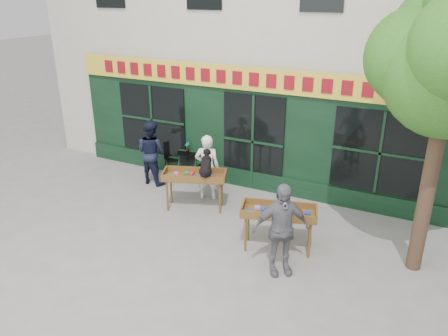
{
  "coord_description": "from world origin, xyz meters",
  "views": [
    {
      "loc": [
        4.17,
        -7.84,
        5.06
      ],
      "look_at": [
        0.04,
        0.5,
        1.26
      ],
      "focal_mm": 35.0,
      "sensor_mm": 36.0,
      "label": 1
    }
  ],
  "objects": [
    {
      "name": "woman",
      "position": [
        -0.81,
        1.24,
        0.86
      ],
      "size": [
        0.73,
        0.61,
        1.73
      ],
      "primitive_type": "imported",
      "rotation": [
        0.0,
        0.0,
        3.49
      ],
      "color": "white",
      "rests_on": "ground"
    },
    {
      "name": "bistro_table",
      "position": [
        -1.97,
        2.2,
        0.54
      ],
      "size": [
        0.6,
        0.6,
        0.76
      ],
      "color": "black",
      "rests_on": "ground"
    },
    {
      "name": "man_right",
      "position": [
        1.97,
        -1.01,
        0.93
      ],
      "size": [
        1.15,
        1.0,
        1.86
      ],
      "primitive_type": "imported",
      "rotation": [
        0.0,
        0.0,
        0.62
      ],
      "color": "slate",
      "rests_on": "ground"
    },
    {
      "name": "bistro_chair_left",
      "position": [
        -2.59,
        2.26,
        0.56
      ],
      "size": [
        0.51,
        0.51,
        0.95
      ],
      "rotation": [
        0.0,
        0.0,
        0.88
      ],
      "color": "black",
      "rests_on": "ground"
    },
    {
      "name": "dog",
      "position": [
        -0.46,
        0.54,
        1.29
      ],
      "size": [
        0.53,
        0.68,
        0.6
      ],
      "primitive_type": null,
      "rotation": [
        0.0,
        0.0,
        0.35
      ],
      "color": "black",
      "rests_on": "book_cart_center"
    },
    {
      "name": "book_cart_right",
      "position": [
        1.67,
        -0.26,
        0.82
      ],
      "size": [
        1.61,
        1.0,
        0.99
      ],
      "rotation": [
        0.0,
        0.0,
        0.27
      ],
      "color": "brown",
      "rests_on": "ground"
    },
    {
      "name": "ground",
      "position": [
        0.0,
        0.0,
        0.0
      ],
      "size": [
        80.0,
        80.0,
        0.0
      ],
      "primitive_type": "plane",
      "color": "slate",
      "rests_on": "ground"
    },
    {
      "name": "book_cart_center",
      "position": [
        -0.81,
        0.59,
        0.82
      ],
      "size": [
        1.62,
        1.1,
        0.99
      ],
      "rotation": [
        0.0,
        0.0,
        0.35
      ],
      "color": "brown",
      "rests_on": "ground"
    },
    {
      "name": "bistro_chair_right",
      "position": [
        -1.33,
        2.21,
        0.56
      ],
      "size": [
        0.4,
        0.39,
        0.95
      ],
      "rotation": [
        0.0,
        0.0,
        -1.48
      ],
      "color": "black",
      "rests_on": "ground"
    },
    {
      "name": "chalkboard",
      "position": [
        -2.0,
        2.19,
        0.4
      ],
      "size": [
        0.58,
        0.26,
        0.79
      ],
      "rotation": [
        0.0,
        0.0,
        0.13
      ],
      "color": "black",
      "rests_on": "ground"
    },
    {
      "name": "man_left",
      "position": [
        -2.67,
        1.43,
        0.9
      ],
      "size": [
        0.93,
        0.76,
        1.81
      ],
      "primitive_type": "imported",
      "rotation": [
        0.0,
        0.0,
        3.06
      ],
      "color": "black",
      "rests_on": "ground"
    },
    {
      "name": "potted_plant",
      "position": [
        -1.97,
        2.2,
        0.92
      ],
      "size": [
        0.19,
        0.17,
        0.3
      ],
      "primitive_type": "imported",
      "rotation": [
        0.0,
        0.0,
        -0.43
      ],
      "color": "gray",
      "rests_on": "bistro_table"
    }
  ]
}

